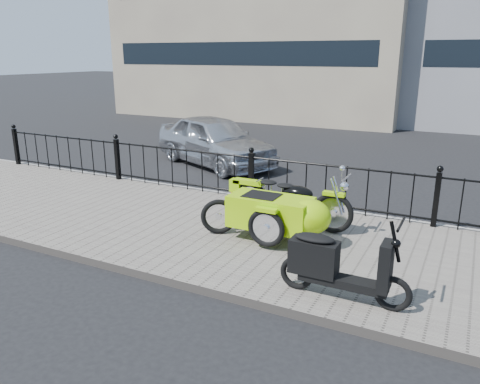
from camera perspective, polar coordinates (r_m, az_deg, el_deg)
The scene contains 8 objects.
ground at distance 8.56m, azimuth -2.44°, elevation -3.91°, with size 120.00×120.00×0.00m, color black.
sidewalk at distance 8.14m, azimuth -4.17°, elevation -4.60°, with size 30.00×3.80×0.12m, color #696159.
curb at distance 9.76m, azimuth 1.71°, elevation -0.96°, with size 30.00×0.10×0.12m, color gray.
iron_fence at distance 9.49m, azimuth 1.37°, elevation 1.86°, with size 14.11×0.11×1.08m.
motorcycle_sidecar at distance 7.45m, azimuth 5.40°, elevation -2.29°, with size 2.28×1.48×0.98m.
scooter at distance 5.80m, azimuth 11.44°, elevation -8.74°, with size 1.61×0.47×1.09m.
spare_tire at distance 7.69m, azimuth -2.61°, elevation -3.02°, with size 0.59×0.59×0.08m, color black.
sedan_car at distance 13.01m, azimuth -3.10°, elevation 6.30°, with size 1.63×4.05×1.38m, color #B9BBC1.
Camera 1 is at (3.97, -6.98, 2.98)m, focal length 35.00 mm.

